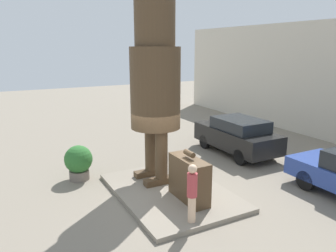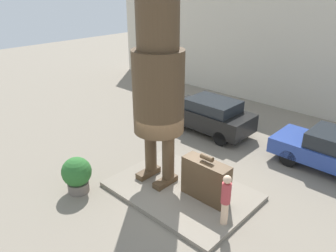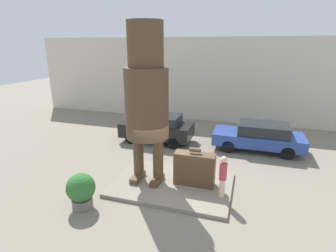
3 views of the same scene
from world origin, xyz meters
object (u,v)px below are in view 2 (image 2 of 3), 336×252
giant_suitcase (206,180)px  tourist (226,198)px  planter_pot (77,174)px  parked_car_black (210,115)px  statue_figure (158,80)px

giant_suitcase → tourist: (1.14, -0.61, 0.21)m
giant_suitcase → planter_pot: giant_suitcase is taller
giant_suitcase → parked_car_black: (-3.09, 4.38, 0.05)m
tourist → parked_car_black: size_ratio=0.39×
tourist → giant_suitcase: bearing=151.8°
statue_figure → tourist: 4.03m
statue_figure → tourist: (2.98, -0.42, -2.67)m
giant_suitcase → planter_pot: (-3.40, -2.47, -0.13)m
statue_figure → tourist: statue_figure is taller
statue_figure → parked_car_black: size_ratio=1.49×
statue_figure → parked_car_black: bearing=105.3°
tourist → parked_car_black: tourist is taller
giant_suitcase → parked_car_black: bearing=125.2°
statue_figure → planter_pot: (-1.56, -2.28, -3.01)m
tourist → planter_pot: bearing=-157.8°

